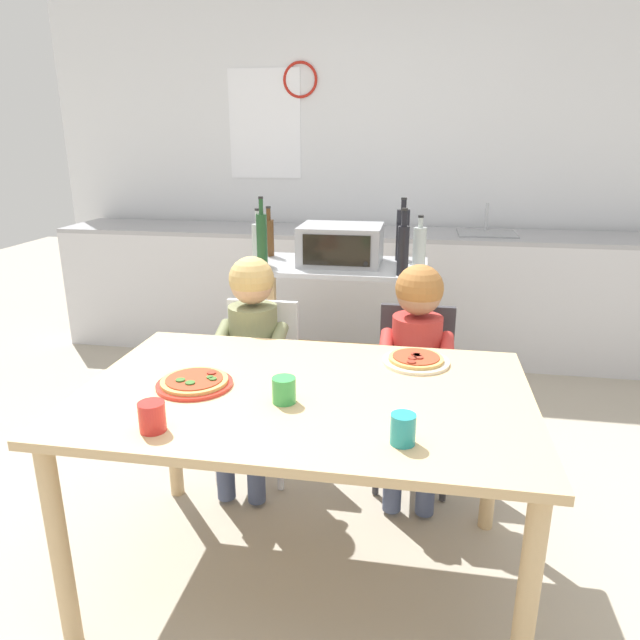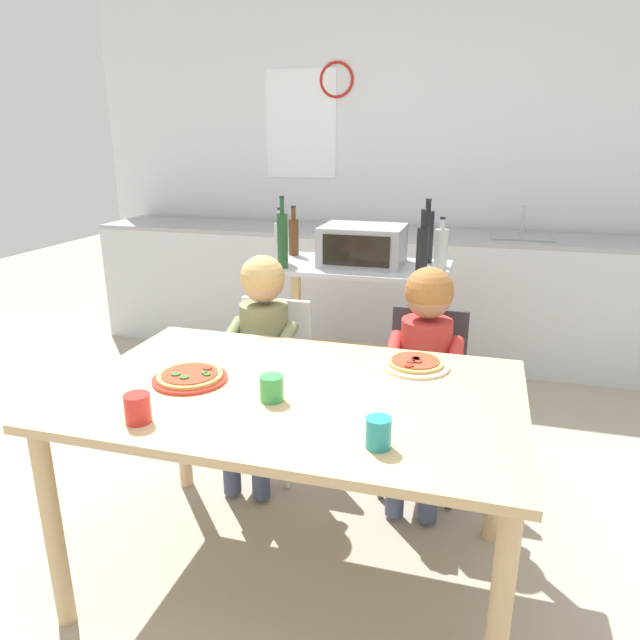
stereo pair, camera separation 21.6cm
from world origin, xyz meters
The scene contains 21 objects.
ground_plane centered at (0.00, 1.13, 0.00)m, with size 11.26×11.26×0.00m, color #A89E8C.
back_wall_tiled centered at (0.00, 2.87, 1.35)m, with size 5.15×0.14×2.70m.
kitchen_counter centered at (0.00, 2.46, 0.45)m, with size 4.63×0.60×1.11m.
kitchen_island_cart centered at (-0.10, 1.45, 0.58)m, with size 1.00×0.56×0.87m.
toaster_oven centered at (-0.09, 1.47, 0.98)m, with size 0.45×0.37×0.22m.
bottle_tall_green_wine centered at (0.27, 1.23, 1.02)m, with size 0.06×0.06×0.35m.
bottle_dark_olive_oil centered at (-0.48, 1.26, 1.03)m, with size 0.06×0.06×0.39m.
bottle_squat_spirits centered at (-0.54, 1.62, 0.99)m, with size 0.06×0.06×0.30m.
bottle_clear_vinegar centered at (-0.54, 1.38, 1.00)m, with size 0.07×0.07×0.31m.
bottle_slim_sauce centered at (0.35, 1.39, 0.99)m, with size 0.07×0.07×0.29m.
bottle_brown_beer centered at (0.25, 1.62, 1.03)m, with size 0.08×0.08×0.36m.
dining_table centered at (0.00, 0.00, 0.67)m, with size 1.49×0.95×0.76m.
dining_chair_left centered at (-0.37, 0.73, 0.48)m, with size 0.36×0.36×0.81m.
dining_chair_right centered at (0.36, 0.77, 0.48)m, with size 0.36×0.36×0.81m.
child_in_olive_shirt centered at (-0.37, 0.61, 0.68)m, with size 0.32×0.42×1.04m.
child_in_red_shirt centered at (0.36, 0.65, 0.68)m, with size 0.32×0.42×1.03m.
pizza_plate_red_rimmed centered at (-0.37, -0.03, 0.77)m, with size 0.26×0.26×0.03m.
pizza_plate_cream centered at (0.36, 0.30, 0.77)m, with size 0.25×0.25×0.03m.
drinking_cup_teal centered at (0.33, -0.30, 0.80)m, with size 0.07×0.07×0.09m, color teal.
drinking_cup_green centered at (-0.04, -0.10, 0.80)m, with size 0.08×0.08×0.08m, color green.
drinking_cup_red centered at (-0.37, -0.35, 0.80)m, with size 0.08×0.08×0.09m, color red.
Camera 2 is at (0.57, -1.68, 1.56)m, focal length 32.49 mm.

